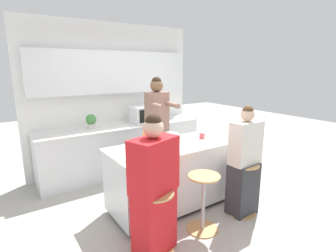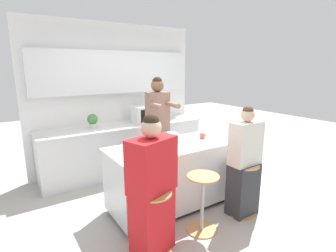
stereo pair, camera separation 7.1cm
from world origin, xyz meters
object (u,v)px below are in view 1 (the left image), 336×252
person_cooking (157,134)px  banana_bunch (131,158)px  coffee_cup_near (202,136)px  juice_carton (146,138)px  bar_stool_rightmost (243,186)px  fruit_bowl (147,152)px  potted_plant (91,121)px  cooking_pot (170,137)px  person_wrapped_blanket (154,190)px  bar_stool_leftmost (156,221)px  microwave (146,114)px  bar_stool_center (203,200)px  kitchen_island (171,176)px  coffee_cup_far (160,146)px  person_seated_near (244,166)px

person_cooking → banana_bunch: size_ratio=9.57×
coffee_cup_near → juice_carton: 0.85m
bar_stool_rightmost → person_cooking: person_cooking is taller
fruit_bowl → potted_plant: bearing=93.7°
banana_bunch → juice_carton: 0.61m
bar_stool_rightmost → banana_bunch: (-1.39, 0.46, 0.54)m
cooking_pot → person_wrapped_blanket: bearing=-132.7°
bar_stool_leftmost → microwave: microwave is taller
bar_stool_center → coffee_cup_near: (0.57, 0.69, 0.55)m
banana_bunch → kitchen_island: bearing=16.9°
bar_stool_leftmost → coffee_cup_far: size_ratio=5.83×
kitchen_island → person_seated_near: person_seated_near is taller
cooking_pot → coffee_cup_near: size_ratio=2.93×
person_wrapped_blanket → person_seated_near: 1.37m
kitchen_island → bar_stool_center: size_ratio=2.45×
microwave → potted_plant: 1.03m
cooking_pot → microwave: microwave is taller
potted_plant → microwave: bearing=-2.7°
person_cooking → banana_bunch: 1.18m
microwave → potted_plant: size_ratio=2.18×
person_seated_near → fruit_bowl: 1.28m
fruit_bowl → coffee_cup_near: 1.05m
person_cooking → microwave: person_cooking is taller
bar_stool_rightmost → person_seated_near: person_seated_near is taller
bar_stool_center → juice_carton: bearing=106.9°
person_wrapped_blanket → fruit_bowl: size_ratio=6.63×
coffee_cup_near → bar_stool_center: bearing=-129.5°
person_seated_near → coffee_cup_near: person_seated_near is taller
coffee_cup_far → potted_plant: size_ratio=0.47×
person_wrapped_blanket → banana_bunch: size_ratio=8.01×
person_wrapped_blanket → person_seated_near: (1.37, -0.00, -0.05)m
fruit_bowl → bar_stool_center: bearing=-47.4°
cooking_pot → potted_plant: (-0.66, 1.39, 0.08)m
banana_bunch → microwave: bearing=55.8°
coffee_cup_near → fruit_bowl: bearing=-169.5°
cooking_pot → potted_plant: bearing=115.4°
potted_plant → person_cooking: bearing=-52.6°
bar_stool_center → person_wrapped_blanket: bearing=-179.5°
cooking_pot → potted_plant: size_ratio=1.31×
person_cooking → potted_plant: person_cooking is taller
bar_stool_center → potted_plant: size_ratio=2.76×
coffee_cup_near → juice_carton: size_ratio=0.59×
juice_carton → microwave: bearing=60.8°
kitchen_island → cooking_pot: cooking_pot is taller
coffee_cup_far → bar_stool_center: bearing=-72.0°
person_wrapped_blanket → coffee_cup_far: bearing=34.5°
fruit_bowl → person_wrapped_blanket: bearing=-113.3°
coffee_cup_far → potted_plant: potted_plant is taller
person_wrapped_blanket → banana_bunch: bearing=74.9°
fruit_bowl → coffee_cup_near: size_ratio=2.00×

